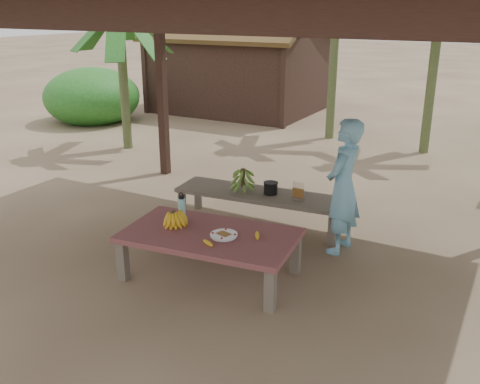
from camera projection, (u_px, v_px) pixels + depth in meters
The scene contains 16 objects.
ground at pixel (245, 261), 6.08m from camera, with size 80.00×80.00×0.00m, color brown.
pavilion at pixel (244, 2), 5.16m from camera, with size 6.60×5.60×2.95m.
work_table at pixel (210, 239), 5.61m from camera, with size 1.90×1.20×0.50m.
bench at pixel (259, 197), 6.95m from camera, with size 2.25×0.80×0.45m.
ripe_banana_bunch at pixel (174, 217), 5.78m from camera, with size 0.29×0.25×0.18m, color yellow, non-canonical shape.
plate at pixel (224, 235), 5.49m from camera, with size 0.28×0.28×0.04m.
loose_banana_front at pixel (208, 243), 5.30m from camera, with size 0.04×0.14×0.04m, color yellow.
loose_banana_side at pixel (257, 235), 5.48m from camera, with size 0.04×0.15×0.04m, color yellow.
water_flask at pixel (182, 207), 5.94m from camera, with size 0.08×0.08×0.31m.
green_banana_stalk at pixel (243, 179), 6.97m from camera, with size 0.28×0.28×0.32m, color #598C2D, non-canonical shape.
cooking_pot at pixel (271, 188), 6.87m from camera, with size 0.18×0.18×0.15m, color black.
skewer_rack at pixel (298, 191), 6.65m from camera, with size 0.18×0.08×0.24m, color #A57F47, non-canonical shape.
woman at pixel (343, 187), 6.10m from camera, with size 0.58×0.38×1.59m, color #76BBE0.
hut at pixel (239, 70), 14.38m from camera, with size 4.40×3.43×2.85m.
banana_plant_n at pixel (440, 7), 9.65m from camera, with size 1.80×1.80×3.21m.
banana_plant_w at pixel (119, 23), 10.09m from camera, with size 1.80×1.80×2.92m.
Camera 1 is at (2.59, -4.83, 2.76)m, focal length 40.00 mm.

